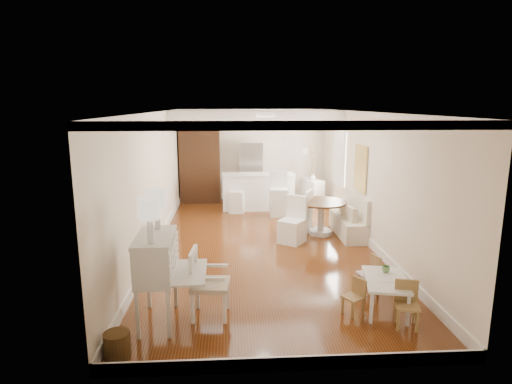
{
  "coord_description": "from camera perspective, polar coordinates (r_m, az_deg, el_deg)",
  "views": [
    {
      "loc": [
        -0.68,
        -8.78,
        2.97
      ],
      "look_at": [
        -0.13,
        0.3,
        1.08
      ],
      "focal_mm": 30.0,
      "sensor_mm": 36.0,
      "label": 1
    }
  ],
  "objects": [
    {
      "name": "wicker_basket",
      "position": [
        5.64,
        -18.03,
        -18.83
      ],
      "size": [
        0.33,
        0.33,
        0.31
      ],
      "primitive_type": "cylinder",
      "rotation": [
        0.0,
        0.0,
        0.05
      ],
      "color": "#4F3618",
      "rests_on": "ground"
    },
    {
      "name": "banquette",
      "position": [
        9.97,
        12.21,
        -2.95
      ],
      "size": [
        0.52,
        1.6,
        0.98
      ],
      "primitive_type": "cube",
      "color": "silver",
      "rests_on": "ground"
    },
    {
      "name": "gustavian_armchair",
      "position": [
        6.17,
        -6.12,
        -11.99
      ],
      "size": [
        0.61,
        0.61,
        0.98
      ],
      "primitive_type": "cube",
      "rotation": [
        0.0,
        0.0,
        1.49
      ],
      "color": "white",
      "rests_on": "ground"
    },
    {
      "name": "branch_vase",
      "position": [
        12.59,
        7.58,
        2.04
      ],
      "size": [
        0.2,
        0.2,
        0.17
      ],
      "primitive_type": "imported",
      "rotation": [
        0.0,
        0.0,
        -0.34
      ],
      "color": "white",
      "rests_on": "sideboard"
    },
    {
      "name": "sideboard",
      "position": [
        12.69,
        7.48,
        -0.08
      ],
      "size": [
        0.62,
        0.9,
        0.79
      ],
      "primitive_type": "cube",
      "rotation": [
        0.0,
        0.0,
        0.33
      ],
      "color": "silver",
      "rests_on": "ground"
    },
    {
      "name": "room",
      "position": [
        9.19,
        1.05,
        5.55
      ],
      "size": [
        9.0,
        9.04,
        2.82
      ],
      "color": "brown",
      "rests_on": "ground"
    },
    {
      "name": "kids_chair_c",
      "position": [
        6.26,
        19.5,
        -14.03
      ],
      "size": [
        0.37,
        0.37,
        0.64
      ],
      "primitive_type": "cube",
      "rotation": [
        0.0,
        0.0,
        -0.24
      ],
      "color": "#A17F49",
      "rests_on": "ground"
    },
    {
      "name": "secretary_bureau",
      "position": [
        6.08,
        -13.09,
        -11.25
      ],
      "size": [
        1.0,
        1.02,
        1.25
      ],
      "primitive_type": "cube",
      "rotation": [
        0.0,
        0.0,
        0.02
      ],
      "color": "beige",
      "rests_on": "ground"
    },
    {
      "name": "bar_stool_right",
      "position": [
        11.42,
        3.06,
        -0.3
      ],
      "size": [
        0.49,
        0.49,
        1.19
      ],
      "primitive_type": "cube",
      "rotation": [
        0.0,
        0.0,
        -0.04
      ],
      "color": "silver",
      "rests_on": "ground"
    },
    {
      "name": "dining_table",
      "position": [
        9.95,
        8.64,
        -3.43
      ],
      "size": [
        1.29,
        1.29,
        0.78
      ],
      "primitive_type": "cylinder",
      "rotation": [
        0.0,
        0.0,
        -0.14
      ],
      "color": "#4E2F19",
      "rests_on": "ground"
    },
    {
      "name": "kids_chair_a",
      "position": [
        6.42,
        12.85,
        -13.45
      ],
      "size": [
        0.35,
        0.35,
        0.54
      ],
      "primitive_type": "cube",
      "rotation": [
        0.0,
        0.0,
        -1.05
      ],
      "color": "#A7814C",
      "rests_on": "ground"
    },
    {
      "name": "kids_table",
      "position": [
        6.68,
        16.79,
        -12.9
      ],
      "size": [
        0.76,
        1.07,
        0.49
      ],
      "primitive_type": "cube",
      "rotation": [
        0.0,
        0.0,
        -0.2
      ],
      "color": "silver",
      "rests_on": "ground"
    },
    {
      "name": "bar_stool_left",
      "position": [
        11.79,
        -2.54,
        -0.46
      ],
      "size": [
        0.47,
        0.47,
        0.97
      ],
      "primitive_type": "cube",
      "rotation": [
        0.0,
        0.0,
        -0.24
      ],
      "color": "white",
      "rests_on": "ground"
    },
    {
      "name": "kids_chair_b",
      "position": [
        7.18,
        14.75,
        -10.48
      ],
      "size": [
        0.35,
        0.35,
        0.6
      ],
      "primitive_type": "cube",
      "rotation": [
        0.0,
        0.0,
        -1.34
      ],
      "color": "#9C7447",
      "rests_on": "ground"
    },
    {
      "name": "pantry_cabinet",
      "position": [
        13.12,
        -7.46,
        3.65
      ],
      "size": [
        1.2,
        0.6,
        2.3
      ],
      "primitive_type": "cube",
      "color": "#381E11",
      "rests_on": "ground"
    },
    {
      "name": "slip_chair_near",
      "position": [
        9.26,
        4.84,
        -3.75
      ],
      "size": [
        0.68,
        0.69,
        1.01
      ],
      "primitive_type": "cube",
      "rotation": [
        0.0,
        0.0,
        -0.62
      ],
      "color": "white",
      "rests_on": "ground"
    },
    {
      "name": "breakfast_counter",
      "position": [
        12.16,
        0.29,
        0.07
      ],
      "size": [
        2.05,
        0.65,
        1.03
      ],
      "primitive_type": "cube",
      "color": "white",
      "rests_on": "ground"
    },
    {
      "name": "pencil_cup",
      "position": [
        6.8,
        16.91,
        -9.8
      ],
      "size": [
        0.15,
        0.15,
        0.09
      ],
      "primitive_type": "imported",
      "rotation": [
        0.0,
        0.0,
        0.28
      ],
      "color": "#6AA45F",
      "rests_on": "kids_table"
    },
    {
      "name": "fridge",
      "position": [
        13.13,
        0.87,
        2.65
      ],
      "size": [
        0.75,
        0.65,
        1.8
      ],
      "primitive_type": "imported",
      "color": "silver",
      "rests_on": "ground"
    },
    {
      "name": "slip_chair_far",
      "position": [
        10.13,
        5.9,
        -2.48
      ],
      "size": [
        0.65,
        0.64,
        0.99
      ],
      "primitive_type": "cube",
      "rotation": [
        0.0,
        0.0,
        -2.02
      ],
      "color": "white",
      "rests_on": "ground"
    }
  ]
}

